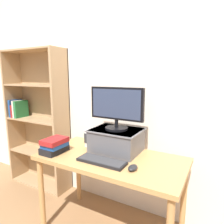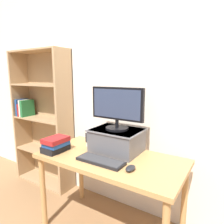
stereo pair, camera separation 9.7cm
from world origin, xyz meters
The scene contains 9 objects.
back_wall centered at (0.00, 0.47, 1.30)m, with size 7.00×0.08×2.60m.
desk centered at (0.00, 0.00, 0.65)m, with size 1.26×0.64×0.74m.
bookshelf_unit centered at (-1.27, 0.33, 0.88)m, with size 0.87×0.28×1.75m.
riser_box centered at (-0.02, 0.14, 0.86)m, with size 0.46×0.36×0.21m.
computer_monitor centered at (-0.02, 0.14, 1.16)m, with size 0.51×0.21×0.38m.
keyboard centered at (-0.01, -0.14, 0.76)m, with size 0.41×0.14×0.02m.
computer_mouse centered at (0.26, -0.14, 0.76)m, with size 0.06×0.10×0.04m.
book_stack centered at (-0.49, -0.17, 0.81)m, with size 0.18×0.24×0.14m.
desk_speaker centered at (-0.32, 0.12, 0.83)m, with size 0.07×0.07×0.17m.
Camera 1 is at (0.80, -1.42, 1.44)m, focal length 32.00 mm.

